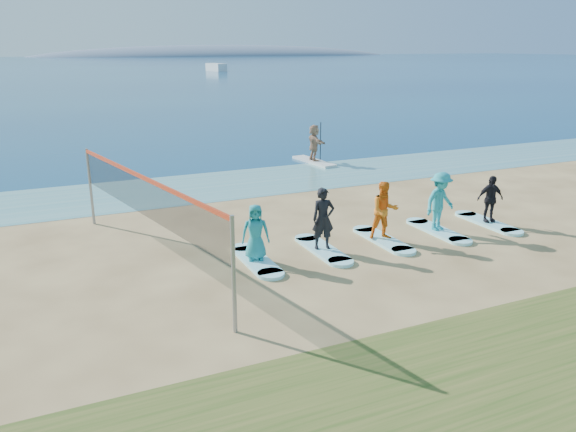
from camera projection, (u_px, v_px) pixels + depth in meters
name	position (u px, v px, depth m)	size (l,w,h in m)	color
ground	(370.00, 270.00, 14.68)	(600.00, 600.00, 0.00)	tan
shallow_water	(236.00, 183.00, 23.82)	(600.00, 600.00, 0.00)	teal
ocean	(55.00, 66.00, 154.01)	(600.00, 600.00, 0.00)	navy
island_ridge	(225.00, 56.00, 313.50)	(220.00, 56.00, 18.00)	slate
volleyball_net	(143.00, 196.00, 14.43)	(1.91, 8.90, 2.50)	gray
paddleboard	(314.00, 161.00, 28.05)	(0.70, 3.00, 0.12)	silver
paddleboarder	(314.00, 143.00, 27.77)	(1.65, 0.53, 1.78)	tan
boat_offshore_b	(216.00, 71.00, 127.02)	(2.22, 6.82, 1.68)	silver
surfboard_0	(256.00, 260.00, 15.19)	(0.70, 2.20, 0.09)	#A4F7FF
student_0	(255.00, 232.00, 14.95)	(0.75, 0.48, 1.52)	teal
surfboard_1	(323.00, 250.00, 16.00)	(0.70, 2.20, 0.09)	#A4F7FF
student_1	(323.00, 219.00, 15.73)	(0.64, 0.42, 1.76)	black
surfboard_2	(383.00, 240.00, 16.80)	(0.70, 2.20, 0.09)	#A4F7FF
student_2	(384.00, 211.00, 16.54)	(0.85, 0.66, 1.74)	orange
surfboard_3	(438.00, 231.00, 17.61)	(0.70, 2.20, 0.09)	#A4F7FF
student_3	(440.00, 201.00, 17.33)	(1.19, 0.68, 1.84)	teal
surfboard_4	(488.00, 223.00, 18.42)	(0.70, 2.20, 0.09)	#A4F7FF
student_4	(490.00, 199.00, 18.18)	(0.90, 0.37, 1.54)	black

